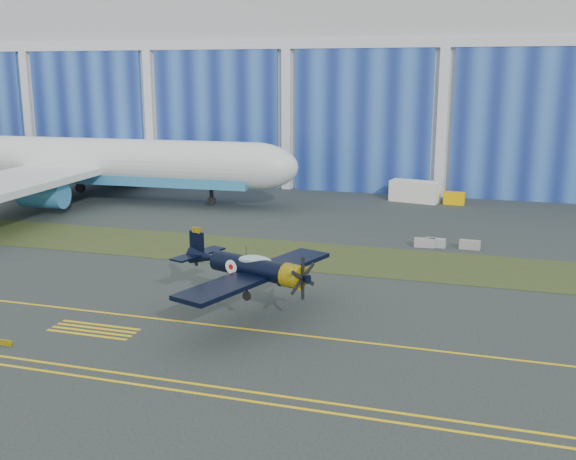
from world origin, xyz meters
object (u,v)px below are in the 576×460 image
(warbird, at_px, (250,267))
(tug, at_px, (454,198))
(shipping_container, at_px, (415,191))
(jetliner, at_px, (76,111))

(warbird, xyz_separation_m, tug, (11.12, 47.11, -2.96))
(warbird, xyz_separation_m, shipping_container, (5.96, 47.38, -2.35))
(warbird, distance_m, shipping_container, 47.81)
(warbird, height_order, tug, warbird)
(warbird, bearing_deg, tug, 95.71)
(jetliner, xyz_separation_m, shipping_container, (43.41, 11.18, -10.39))
(jetliner, height_order, tug, jetliner)
(jetliner, bearing_deg, tug, 10.17)
(shipping_container, bearing_deg, tug, 8.93)
(jetliner, relative_size, tug, 26.56)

